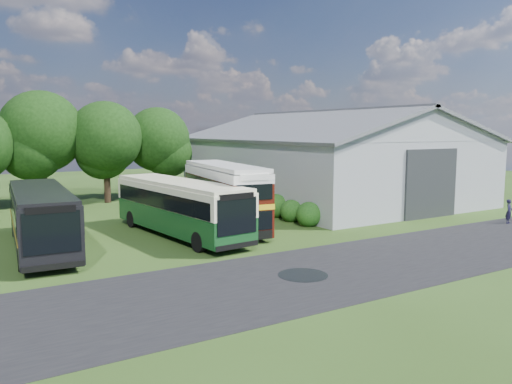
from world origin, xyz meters
TOP-DOWN VIEW (x-y plane):
  - ground at (0.00, 0.00)m, footprint 120.00×120.00m
  - asphalt_road at (3.00, -3.00)m, footprint 60.00×8.00m
  - puddle at (-1.50, -3.00)m, footprint 2.20×2.20m
  - storage_shed at (15.00, 15.98)m, footprint 18.80×24.80m
  - tree_mid at (-8.00, 24.80)m, footprint 6.80×6.80m
  - tree_right_a at (-3.00, 23.80)m, footprint 6.26×6.26m
  - tree_right_b at (2.00, 24.60)m, footprint 5.98×5.98m
  - shrub_front at (5.60, 6.00)m, footprint 1.70×1.70m
  - shrub_mid at (5.60, 8.00)m, footprint 1.60×1.60m
  - shrub_back at (5.60, 10.00)m, footprint 1.80×1.80m
  - bus_green_single at (-2.90, 7.56)m, footprint 4.10×12.26m
  - bus_maroon_double at (0.32, 7.89)m, footprint 3.75×9.99m
  - bus_dark_single at (-10.54, 8.18)m, footprint 3.46×11.94m
  - visitor_a at (17.78, -0.36)m, footprint 0.69×0.56m

SIDE VIEW (x-z plane):
  - ground at x=0.00m, z-range 0.00..0.00m
  - asphalt_road at x=3.00m, z-range -0.01..0.01m
  - puddle at x=-1.50m, z-range -0.01..0.01m
  - shrub_front at x=5.60m, z-range -0.85..0.85m
  - shrub_mid at x=5.60m, z-range -0.80..0.80m
  - shrub_back at x=5.60m, z-range -0.90..0.90m
  - visitor_a at x=17.78m, z-range 0.00..1.65m
  - bus_dark_single at x=-10.54m, z-range 0.11..3.36m
  - bus_green_single at x=-2.90m, z-range 0.11..3.42m
  - bus_maroon_double at x=0.32m, z-range 0.00..4.19m
  - storage_shed at x=15.00m, z-range 0.09..8.24m
  - tree_right_b at x=2.00m, z-range 1.21..9.66m
  - tree_right_a at x=-3.00m, z-range 1.27..10.10m
  - tree_mid at x=-8.00m, z-range 1.38..10.98m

